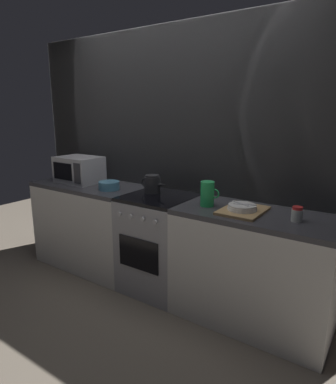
{
  "coord_description": "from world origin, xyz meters",
  "views": [
    {
      "loc": [
        1.73,
        -2.36,
        1.65
      ],
      "look_at": [
        0.1,
        0.0,
        0.95
      ],
      "focal_mm": 31.58,
      "sensor_mm": 36.0,
      "label": 1
    }
  ],
  "objects": [
    {
      "name": "pitcher",
      "position": [
        0.51,
        -0.04,
        1.0
      ],
      "size": [
        0.16,
        0.11,
        0.2
      ],
      "color": "green",
      "rests_on": "counter_right"
    },
    {
      "name": "stove_unit",
      "position": [
        -0.0,
        -0.0,
        0.45
      ],
      "size": [
        0.6,
        0.63,
        0.9
      ],
      "color": "#9E9EA3",
      "rests_on": "ground_plane"
    },
    {
      "name": "counter_left",
      "position": [
        -0.9,
        0.0,
        0.45
      ],
      "size": [
        1.2,
        0.6,
        0.9
      ],
      "color": "silver",
      "rests_on": "ground_plane"
    },
    {
      "name": "ground_plane",
      "position": [
        0.0,
        0.0,
        0.0
      ],
      "size": [
        8.0,
        8.0,
        0.0
      ],
      "primitive_type": "plane",
      "color": "#6B6054"
    },
    {
      "name": "microwave",
      "position": [
        -1.05,
        0.01,
        1.04
      ],
      "size": [
        0.46,
        0.35,
        0.27
      ],
      "color": "#B2B2B7",
      "rests_on": "counter_left"
    },
    {
      "name": "kettle",
      "position": [
        -0.12,
        0.07,
        0.98
      ],
      "size": [
        0.28,
        0.15,
        0.17
      ],
      "color": "#262628",
      "rests_on": "stove_unit"
    },
    {
      "name": "dish_pile",
      "position": [
        0.81,
        -0.04,
        0.92
      ],
      "size": [
        0.3,
        0.4,
        0.07
      ],
      "color": "tan",
      "rests_on": "counter_right"
    },
    {
      "name": "counter_right",
      "position": [
        0.9,
        0.0,
        0.45
      ],
      "size": [
        1.2,
        0.6,
        0.9
      ],
      "color": "silver",
      "rests_on": "ground_plane"
    },
    {
      "name": "mixing_bowl",
      "position": [
        -0.54,
        -0.07,
        0.94
      ],
      "size": [
        0.2,
        0.2,
        0.08
      ],
      "primitive_type": "cylinder",
      "color": "teal",
      "rests_on": "counter_left"
    },
    {
      "name": "back_wall",
      "position": [
        0.0,
        0.32,
        1.2
      ],
      "size": [
        3.6,
        0.05,
        2.4
      ],
      "color": "gray",
      "rests_on": "ground_plane"
    },
    {
      "name": "spice_jar",
      "position": [
        1.2,
        -0.03,
        0.95
      ],
      "size": [
        0.08,
        0.08,
        0.1
      ],
      "color": "silver",
      "rests_on": "counter_right"
    }
  ]
}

